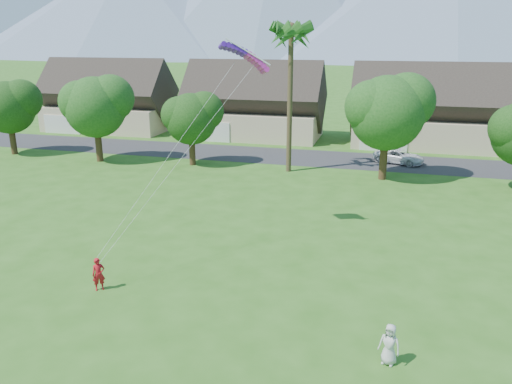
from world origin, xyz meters
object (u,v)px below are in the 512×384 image
(kite_flyer, at_px, (99,274))
(watcher, at_px, (389,344))
(parked_car, at_px, (399,156))
(parafoil_kite, at_px, (246,54))

(kite_flyer, relative_size, watcher, 1.01)
(kite_flyer, relative_size, parked_car, 0.34)
(kite_flyer, bearing_deg, parked_car, 26.49)
(parked_car, bearing_deg, parafoil_kite, 176.02)
(watcher, bearing_deg, kite_flyer, -172.86)
(parked_car, xyz_separation_m, parafoil_kite, (-8.88, -20.36, 9.73))
(kite_flyer, xyz_separation_m, parafoil_kite, (4.68, 8.53, 9.58))
(kite_flyer, height_order, watcher, kite_flyer)
(kite_flyer, xyz_separation_m, parked_car, (13.56, 28.89, -0.15))
(parked_car, relative_size, parafoil_kite, 1.47)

